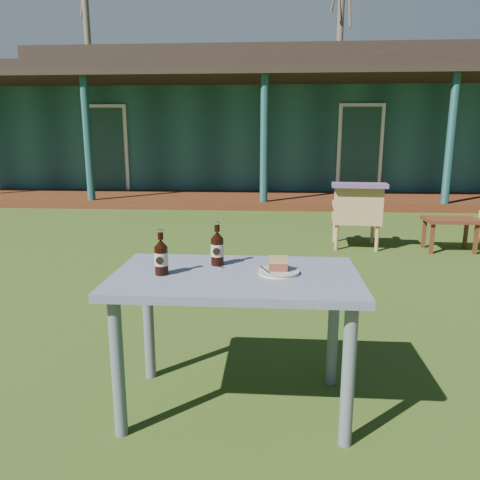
# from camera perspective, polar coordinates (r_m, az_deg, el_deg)

# --- Properties ---
(ground) EXTENTS (80.00, 80.00, 0.00)m
(ground) POSITION_cam_1_polar(r_m,az_deg,el_deg) (4.03, 1.32, -7.29)
(ground) COLOR #334916
(pavilion) EXTENTS (15.80, 8.30, 3.45)m
(pavilion) POSITION_cam_1_polar(r_m,az_deg,el_deg) (13.17, 3.40, 13.79)
(pavilion) COLOR #1B4747
(pavilion) RESTS_ON ground
(tree_left) EXTENTS (0.28, 0.28, 10.50)m
(tree_left) POSITION_cam_1_polar(r_m,az_deg,el_deg) (23.12, -18.04, 21.88)
(tree_left) COLOR brown
(tree_left) RESTS_ON ground
(tree_mid) EXTENTS (0.28, 0.28, 9.50)m
(tree_mid) POSITION_cam_1_polar(r_m,az_deg,el_deg) (22.70, 11.98, 21.11)
(tree_mid) COLOR brown
(tree_mid) RESTS_ON ground
(cafe_table) EXTENTS (1.20, 0.70, 0.72)m
(cafe_table) POSITION_cam_1_polar(r_m,az_deg,el_deg) (2.31, -0.53, -6.52)
(cafe_table) COLOR slate
(cafe_table) RESTS_ON ground
(plate) EXTENTS (0.20, 0.20, 0.01)m
(plate) POSITION_cam_1_polar(r_m,az_deg,el_deg) (2.30, 4.74, -3.85)
(plate) COLOR silver
(plate) RESTS_ON cafe_table
(cake_slice) EXTENTS (0.09, 0.09, 0.06)m
(cake_slice) POSITION_cam_1_polar(r_m,az_deg,el_deg) (2.30, 4.68, -2.86)
(cake_slice) COLOR brown
(cake_slice) RESTS_ON plate
(fork) EXTENTS (0.06, 0.13, 0.00)m
(fork) POSITION_cam_1_polar(r_m,az_deg,el_deg) (2.28, 3.11, -3.71)
(fork) COLOR silver
(fork) RESTS_ON plate
(cola_bottle_near) EXTENTS (0.07, 0.07, 0.23)m
(cola_bottle_near) POSITION_cam_1_polar(r_m,az_deg,el_deg) (2.41, -2.79, -0.98)
(cola_bottle_near) COLOR black
(cola_bottle_near) RESTS_ON cafe_table
(cola_bottle_far) EXTENTS (0.07, 0.07, 0.22)m
(cola_bottle_far) POSITION_cam_1_polar(r_m,az_deg,el_deg) (2.28, -9.58, -2.02)
(cola_bottle_far) COLOR black
(cola_bottle_far) RESTS_ON cafe_table
(bottle_cap) EXTENTS (0.03, 0.03, 0.01)m
(bottle_cap) POSITION_cam_1_polar(r_m,az_deg,el_deg) (2.38, -2.42, -3.35)
(bottle_cap) COLOR silver
(bottle_cap) RESTS_ON cafe_table
(armchair_left) EXTENTS (0.61, 0.57, 0.77)m
(armchair_left) POSITION_cam_1_polar(r_m,az_deg,el_deg) (5.90, 14.03, 3.16)
(armchair_left) COLOR tan
(armchair_left) RESTS_ON ground
(floral_throw) EXTENTS (0.65, 0.28, 0.05)m
(floral_throw) POSITION_cam_1_polar(r_m,az_deg,el_deg) (5.70, 14.37, 6.48)
(floral_throw) COLOR #604168
(floral_throw) RESTS_ON armchair_left
(side_table) EXTENTS (0.60, 0.40, 0.40)m
(side_table) POSITION_cam_1_polar(r_m,az_deg,el_deg) (6.13, 24.29, 1.88)
(side_table) COLOR #502513
(side_table) RESTS_ON ground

